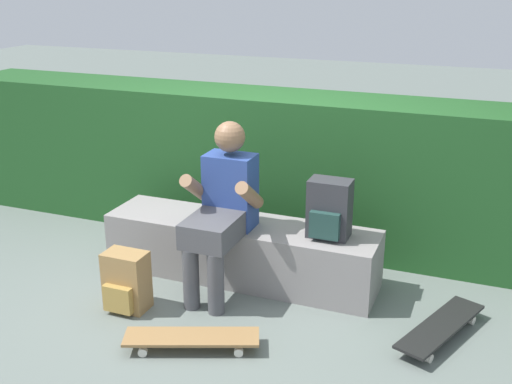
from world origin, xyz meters
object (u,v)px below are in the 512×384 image
bench_main (241,250)px  skateboard_beside_bench (441,327)px  backpack_on_bench (329,210)px  skateboard_near_person (192,338)px  backpack_on_ground (126,282)px  person_skater (222,205)px

bench_main → skateboard_beside_bench: (1.45, -0.30, -0.14)m
backpack_on_bench → skateboard_beside_bench: bearing=-19.9°
bench_main → skateboard_near_person: (0.09, -0.97, -0.14)m
skateboard_beside_bench → backpack_on_ground: (-1.98, -0.40, 0.12)m
skateboard_near_person → skateboard_beside_bench: size_ratio=1.00×
skateboard_near_person → backpack_on_ground: 0.68m
person_skater → backpack_on_ground: (-0.48, -0.48, -0.44)m
skateboard_beside_bench → backpack_on_ground: 2.02m
backpack_on_ground → backpack_on_bench: bearing=30.5°
backpack_on_ground → bench_main: bearing=53.1°
person_skater → backpack_on_ground: person_skater is taller
skateboard_beside_bench → backpack_on_bench: (-0.80, 0.29, 0.55)m
skateboard_beside_bench → backpack_on_ground: backpack_on_ground is taller
bench_main → backpack_on_bench: size_ratio=4.97×
bench_main → backpack_on_ground: 0.88m
person_skater → bench_main: bearing=78.8°
bench_main → person_skater: (-0.04, -0.22, 0.42)m
person_skater → skateboard_beside_bench: (1.49, -0.09, -0.56)m
person_skater → skateboard_beside_bench: person_skater is taller
bench_main → backpack_on_bench: (0.65, -0.01, 0.41)m
backpack_on_ground → skateboard_beside_bench: bearing=11.4°
skateboard_beside_bench → backpack_on_bench: 1.02m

